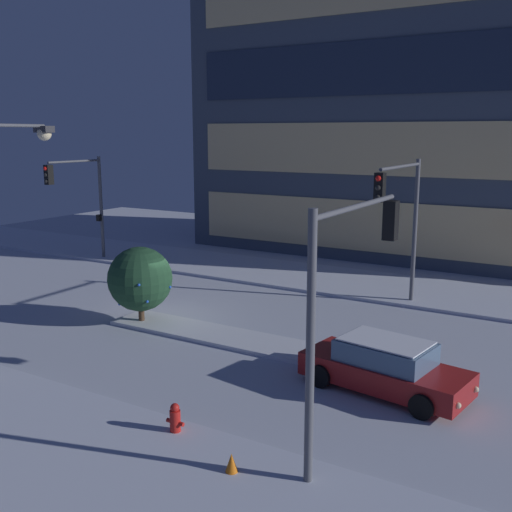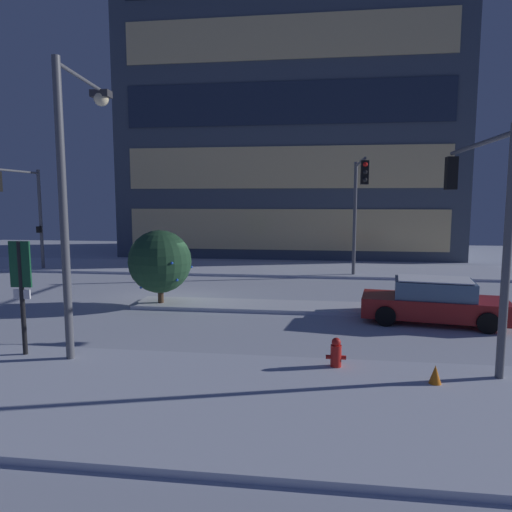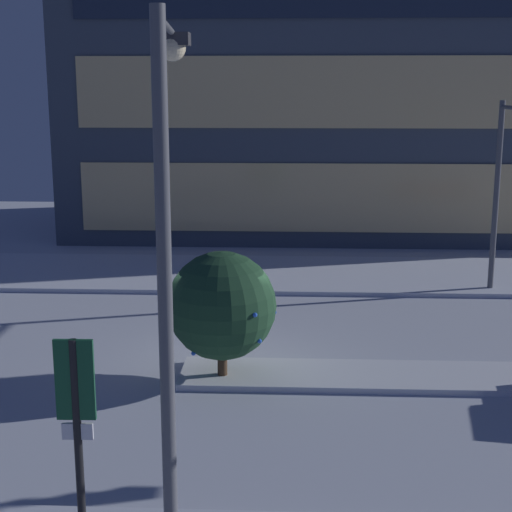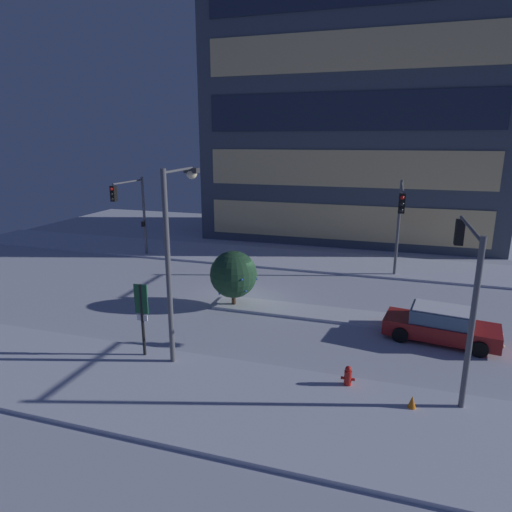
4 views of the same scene
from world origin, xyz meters
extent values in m
plane|color=silver|center=(0.00, 0.00, 0.00)|extent=(52.00, 52.00, 0.00)
cube|color=silver|center=(0.00, -8.99, 0.07)|extent=(52.00, 5.20, 0.14)
cube|color=silver|center=(0.00, 8.99, 0.07)|extent=(52.00, 5.20, 0.14)
cube|color=silver|center=(3.57, -0.57, 0.07)|extent=(9.00, 1.80, 0.14)
cube|color=#424C5B|center=(3.82, 19.35, 16.64)|extent=(24.00, 11.19, 33.27)
cube|color=#F2D18C|center=(3.82, 13.71, 2.08)|extent=(21.60, 0.10, 2.77)
cube|color=#F2D18C|center=(3.82, 13.71, 6.24)|extent=(21.60, 0.10, 2.77)
cube|color=#232D42|center=(3.82, 13.71, 10.40)|extent=(21.60, 0.10, 2.77)
cube|color=#F2D18C|center=(3.82, 13.71, 14.56)|extent=(21.60, 0.10, 2.77)
cube|color=maroon|center=(9.87, -1.94, 0.53)|extent=(4.83, 2.49, 0.66)
cube|color=slate|center=(9.87, -1.94, 1.14)|extent=(2.71, 1.99, 0.60)
cube|color=white|center=(9.87, -1.94, 1.47)|extent=(2.51, 1.85, 0.04)
sphere|color=#F9E5B2|center=(12.26, -1.68, 0.50)|extent=(0.16, 0.16, 0.16)
sphere|color=#F9E5B2|center=(12.08, -2.90, 0.50)|extent=(0.16, 0.16, 0.16)
cylinder|color=black|center=(11.51, -1.28, 0.33)|extent=(0.69, 0.32, 0.66)
cylinder|color=black|center=(11.24, -3.06, 0.33)|extent=(0.69, 0.32, 0.66)
cylinder|color=black|center=(8.51, -0.81, 0.33)|extent=(0.69, 0.32, 0.66)
cylinder|color=black|center=(8.23, -2.60, 0.33)|extent=(0.69, 0.32, 0.66)
cylinder|color=#565960|center=(10.06, -7.19, 2.85)|extent=(0.18, 0.18, 5.71)
cylinder|color=#565960|center=(10.06, -4.89, 5.51)|extent=(0.12, 4.60, 0.12)
cube|color=black|center=(10.06, -2.59, 4.91)|extent=(0.32, 0.36, 1.00)
sphere|color=red|center=(10.06, -2.40, 5.23)|extent=(0.20, 0.20, 0.20)
sphere|color=black|center=(10.06, -2.40, 4.91)|extent=(0.20, 0.20, 0.20)
sphere|color=black|center=(10.06, -2.40, 4.59)|extent=(0.20, 0.20, 0.20)
cylinder|color=#565960|center=(7.95, 7.19, 3.02)|extent=(0.18, 0.18, 6.05)
cylinder|color=#565960|center=(7.95, 4.90, 5.85)|extent=(0.12, 4.58, 0.12)
cube|color=black|center=(7.95, 2.61, 5.25)|extent=(0.32, 0.36, 1.00)
sphere|color=red|center=(7.95, 2.42, 5.57)|extent=(0.20, 0.20, 0.20)
sphere|color=black|center=(7.95, 2.42, 5.25)|extent=(0.20, 0.20, 0.20)
sphere|color=black|center=(7.95, 2.42, 4.93)|extent=(0.20, 0.20, 0.20)
cylinder|color=#565960|center=(-9.81, 7.19, 2.90)|extent=(0.18, 0.18, 5.80)
cylinder|color=#565960|center=(-9.81, 5.44, 5.60)|extent=(0.12, 3.51, 0.12)
cube|color=black|center=(-9.81, 3.68, 5.00)|extent=(0.32, 0.36, 1.00)
sphere|color=red|center=(-9.81, 3.49, 5.32)|extent=(0.20, 0.20, 0.20)
sphere|color=black|center=(-9.81, 3.49, 5.00)|extent=(0.20, 0.20, 0.20)
sphere|color=black|center=(-9.81, 3.49, 4.68)|extent=(0.20, 0.20, 0.20)
cube|color=black|center=(-9.81, 6.97, 2.40)|extent=(0.20, 0.24, 0.36)
cylinder|color=#565960|center=(-0.13, -7.21, 3.72)|extent=(0.20, 0.20, 7.43)
cylinder|color=#565960|center=(-0.26, -5.80, 7.28)|extent=(0.36, 2.83, 0.10)
cube|color=#333338|center=(-0.39, -4.39, 7.18)|extent=(0.56, 0.36, 0.20)
sphere|color=#F9E5B2|center=(-0.39, -4.39, 7.05)|extent=(0.44, 0.44, 0.44)
cylinder|color=red|center=(6.47, -6.94, 0.33)|extent=(0.26, 0.26, 0.66)
sphere|color=red|center=(6.47, -6.94, 0.73)|extent=(0.22, 0.22, 0.22)
cylinder|color=red|center=(6.29, -6.94, 0.36)|extent=(0.12, 0.10, 0.10)
cylinder|color=red|center=(6.65, -6.94, 0.36)|extent=(0.12, 0.10, 0.10)
cylinder|color=black|center=(-1.44, -7.07, 1.53)|extent=(0.12, 0.12, 3.07)
cube|color=#144C2D|center=(-1.44, -7.07, 2.48)|extent=(0.55, 0.07, 1.17)
cube|color=white|center=(-1.44, -7.07, 1.72)|extent=(0.44, 0.06, 0.24)
cylinder|color=#473323|center=(0.03, -0.79, 0.36)|extent=(0.22, 0.22, 0.73)
sphere|color=#1E4228|center=(0.03, -0.79, 1.75)|extent=(2.41, 2.41, 2.41)
sphere|color=blue|center=(-0.30, 0.15, 1.06)|extent=(0.10, 0.10, 0.10)
sphere|color=blue|center=(1.18, -0.47, 1.51)|extent=(0.10, 0.10, 0.10)
sphere|color=blue|center=(0.20, 0.40, 1.91)|extent=(0.10, 0.10, 0.10)
sphere|color=blue|center=(0.81, -1.73, 1.83)|extent=(0.10, 0.10, 0.10)
sphere|color=blue|center=(-0.54, -1.34, 0.82)|extent=(0.10, 0.10, 0.10)
sphere|color=blue|center=(0.89, -1.42, 1.15)|extent=(0.10, 0.10, 0.10)
cone|color=orange|center=(8.56, -7.72, 0.28)|extent=(0.36, 0.36, 0.55)
camera|label=1|loc=(14.78, -17.21, 7.07)|focal=42.06mm
camera|label=2|loc=(5.95, -17.80, 4.10)|focal=32.63mm
camera|label=3|loc=(1.52, -16.88, 6.44)|focal=53.63mm
camera|label=4|loc=(7.46, -20.96, 8.39)|focal=30.96mm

